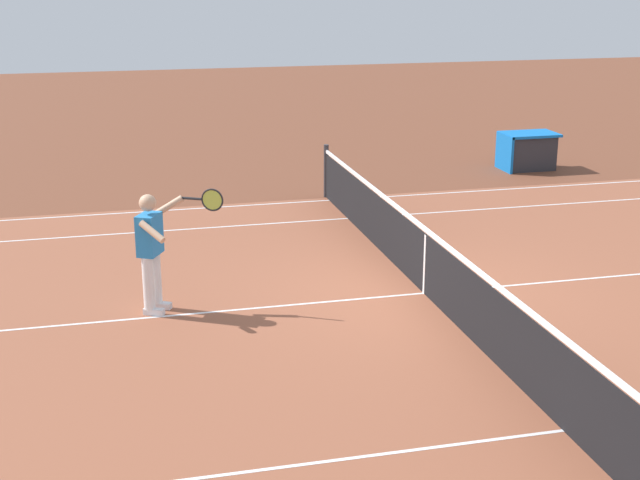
{
  "coord_description": "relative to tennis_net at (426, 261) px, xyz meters",
  "views": [
    {
      "loc": [
        4.37,
        11.44,
        4.55
      ],
      "look_at": [
        1.54,
        -0.07,
        0.9
      ],
      "focal_mm": 50.37,
      "sensor_mm": 36.0,
      "label": 1
    }
  ],
  "objects": [
    {
      "name": "tennis_net",
      "position": [
        0.0,
        0.0,
        0.0
      ],
      "size": [
        0.1,
        11.7,
        1.08
      ],
      "color": "#2D2D33",
      "rests_on": "ground_plane"
    },
    {
      "name": "tennis_player_near",
      "position": [
        3.81,
        -0.22,
        0.44
      ],
      "size": [
        1.19,
        0.75,
        1.7
      ],
      "color": "white",
      "rests_on": "ground_plane"
    },
    {
      "name": "court_slab",
      "position": [
        0.0,
        0.0,
        -0.49
      ],
      "size": [
        24.2,
        11.4,
        0.0
      ],
      "primitive_type": "cube",
      "color": "#935138",
      "rests_on": "ground_plane"
    },
    {
      "name": "equipment_cart_tarped",
      "position": [
        -5.14,
        -7.21,
        -0.05
      ],
      "size": [
        1.25,
        0.84,
        0.85
      ],
      "color": "#2D2D33",
      "rests_on": "ground_plane"
    },
    {
      "name": "ground_plane",
      "position": [
        0.0,
        0.0,
        -0.49
      ],
      "size": [
        60.0,
        60.0,
        0.0
      ],
      "primitive_type": "plane",
      "color": "brown"
    },
    {
      "name": "court_line_markings",
      "position": [
        0.0,
        0.0,
        -0.49
      ],
      "size": [
        23.85,
        11.05,
        0.01
      ],
      "color": "white",
      "rests_on": "ground_plane"
    }
  ]
}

